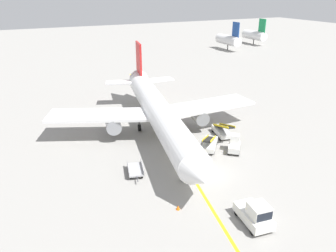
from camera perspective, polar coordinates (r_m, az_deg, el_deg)
The scene contains 13 objects.
ground_plane at distance 34.90m, azimuth 6.82°, elevation -8.28°, with size 300.00×300.00×0.00m, color gray.
taxi_line_yellow at distance 38.33m, azimuth 1.95°, elevation -5.04°, with size 0.30×80.00×0.01m, color yellow.
airliner at distance 42.38m, azimuth -1.93°, elevation 2.86°, with size 28.08×35.16×10.10m.
pushback_tug at distance 28.42m, azimuth 15.13°, elevation -14.81°, with size 2.33×3.81×2.20m.
baggage_tug_near_wing at distance 39.40m, azimuth 11.64°, elevation -3.21°, with size 2.54×2.68×2.10m.
belt_loader_forward_hold at distance 43.28m, azimuth 9.47°, elevation -0.78°, with size 2.29×5.16×2.59m.
belt_loader_aft_hold at distance 39.53m, azimuth 7.35°, elevation -3.05°, with size 4.19×4.62×2.59m.
baggage_cart_loaded at distance 34.60m, azimuth -5.78°, elevation -7.63°, with size 2.20×3.84×0.94m.
ground_crew_marshaller at distance 37.85m, azimuth 2.79°, elevation -3.89°, with size 0.36×0.24×1.70m.
safety_cone_nose_left at distance 29.51m, azimuth 1.78°, elevation -14.17°, with size 0.36×0.36×0.44m, color orange.
safety_cone_nose_right at distance 48.56m, azimuth 1.38°, elevation 1.53°, with size 0.36×0.36×0.44m, color orange.
distant_aircraft_mid_left at distance 106.53m, azimuth 10.61°, elevation 14.74°, with size 3.00×10.10×8.80m.
distant_aircraft_mid_right at distance 119.81m, azimuth 15.01°, elevation 15.26°, with size 3.00×10.10×8.80m.
Camera 1 is at (-16.39, -24.94, 18.10)m, focal length 34.56 mm.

